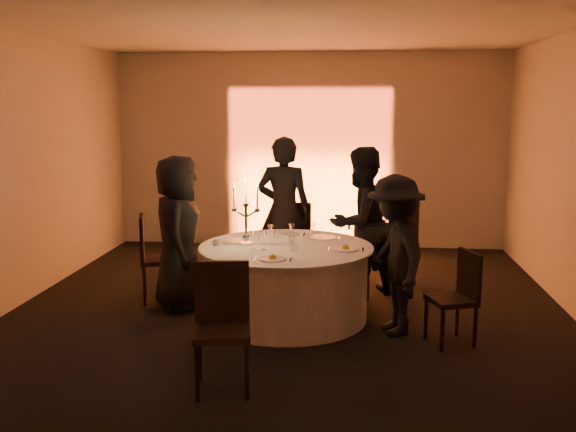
# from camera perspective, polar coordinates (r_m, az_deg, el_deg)

# --- Properties ---
(floor) EXTENTS (7.00, 7.00, 0.00)m
(floor) POSITION_cam_1_polar(r_m,az_deg,el_deg) (6.83, -0.17, -9.01)
(floor) COLOR black
(floor) RESTS_ON ground
(ceiling) EXTENTS (7.00, 7.00, 0.00)m
(ceiling) POSITION_cam_1_polar(r_m,az_deg,el_deg) (6.50, -0.18, 16.86)
(ceiling) COLOR silver
(ceiling) RESTS_ON wall_back
(wall_back) EXTENTS (7.00, 0.00, 7.00)m
(wall_back) POSITION_cam_1_polar(r_m,az_deg,el_deg) (9.97, 1.91, 5.83)
(wall_back) COLOR #BCB7AE
(wall_back) RESTS_ON floor
(wall_front) EXTENTS (7.00, 0.00, 7.00)m
(wall_front) POSITION_cam_1_polar(r_m,az_deg,el_deg) (3.08, -6.93, -3.65)
(wall_front) COLOR #BCB7AE
(wall_front) RESTS_ON floor
(wall_left) EXTENTS (0.00, 7.00, 7.00)m
(wall_left) POSITION_cam_1_polar(r_m,az_deg,el_deg) (7.43, -23.91, 3.56)
(wall_left) COLOR #BCB7AE
(wall_left) RESTS_ON floor
(uplighter_fixture) EXTENTS (0.25, 0.12, 0.10)m
(uplighter_fixture) POSITION_cam_1_polar(r_m,az_deg,el_deg) (9.88, 1.74, -2.70)
(uplighter_fixture) COLOR black
(uplighter_fixture) RESTS_ON floor
(banquet_table) EXTENTS (1.80, 1.80, 0.77)m
(banquet_table) POSITION_cam_1_polar(r_m,az_deg,el_deg) (6.71, -0.17, -5.90)
(banquet_table) COLOR black
(banquet_table) RESTS_ON floor
(chair_left) EXTENTS (0.54, 0.54, 0.98)m
(chair_left) POSITION_cam_1_polar(r_m,az_deg,el_deg) (7.41, -11.93, -3.23)
(chair_left) COLOR black
(chair_left) RESTS_ON floor
(chair_back_left) EXTENTS (0.45, 0.45, 0.99)m
(chair_back_left) POSITION_cam_1_polar(r_m,az_deg,el_deg) (8.27, 0.63, -1.62)
(chair_back_left) COLOR black
(chair_back_left) RESTS_ON floor
(chair_back_right) EXTENTS (0.65, 0.65, 1.06)m
(chair_back_right) POSITION_cam_1_polar(r_m,az_deg,el_deg) (7.96, 9.62, -1.91)
(chair_back_right) COLOR black
(chair_back_right) RESTS_ON floor
(chair_right) EXTENTS (0.49, 0.49, 0.88)m
(chair_right) POSITION_cam_1_polar(r_m,az_deg,el_deg) (6.20, 14.92, -6.57)
(chair_right) COLOR black
(chair_right) RESTS_ON floor
(chair_front) EXTENTS (0.51, 0.51, 1.00)m
(chair_front) POSITION_cam_1_polar(r_m,az_deg,el_deg) (5.12, -5.89, -9.00)
(chair_front) COLOR black
(chair_front) RESTS_ON floor
(guest_left) EXTENTS (0.68, 0.91, 1.67)m
(guest_left) POSITION_cam_1_polar(r_m,az_deg,el_deg) (7.06, -9.76, -1.47)
(guest_left) COLOR black
(guest_left) RESTS_ON floor
(guest_back_left) EXTENTS (0.72, 0.52, 1.83)m
(guest_back_left) POSITION_cam_1_polar(r_m,az_deg,el_deg) (7.87, -0.37, 0.45)
(guest_back_left) COLOR black
(guest_back_left) RESTS_ON floor
(guest_back_right) EXTENTS (1.07, 1.06, 1.74)m
(guest_back_right) POSITION_cam_1_polar(r_m,az_deg,el_deg) (7.37, 6.46, -0.63)
(guest_back_right) COLOR black
(guest_back_right) RESTS_ON floor
(guest_right) EXTENTS (0.84, 1.13, 1.56)m
(guest_right) POSITION_cam_1_polar(r_m,az_deg,el_deg) (6.28, 9.47, -3.44)
(guest_right) COLOR black
(guest_right) RESTS_ON floor
(plate_left) EXTENTS (0.36, 0.29, 0.01)m
(plate_left) POSITION_cam_1_polar(r_m,az_deg,el_deg) (6.84, -5.21, -2.24)
(plate_left) COLOR white
(plate_left) RESTS_ON banquet_table
(plate_back_left) EXTENTS (0.36, 0.24, 0.01)m
(plate_back_left) POSITION_cam_1_polar(r_m,az_deg,el_deg) (7.19, 0.08, -1.61)
(plate_back_left) COLOR white
(plate_back_left) RESTS_ON banquet_table
(plate_back_right) EXTENTS (0.35, 0.29, 0.01)m
(plate_back_right) POSITION_cam_1_polar(r_m,az_deg,el_deg) (7.02, 3.18, -1.91)
(plate_back_right) COLOR white
(plate_back_right) RESTS_ON banquet_table
(plate_right) EXTENTS (0.36, 0.27, 0.08)m
(plate_right) POSITION_cam_1_polar(r_m,az_deg,el_deg) (6.47, 5.17, -2.86)
(plate_right) COLOR white
(plate_right) RESTS_ON banquet_table
(plate_front) EXTENTS (0.35, 0.26, 0.08)m
(plate_front) POSITION_cam_1_polar(r_m,az_deg,el_deg) (6.05, -1.36, -3.74)
(plate_front) COLOR white
(plate_front) RESTS_ON banquet_table
(coffee_cup) EXTENTS (0.11, 0.11, 0.07)m
(coffee_cup) POSITION_cam_1_polar(r_m,az_deg,el_deg) (6.68, -6.20, -2.36)
(coffee_cup) COLOR white
(coffee_cup) RESTS_ON banquet_table
(candelabra) EXTENTS (0.29, 0.14, 0.70)m
(candelabra) POSITION_cam_1_polar(r_m,az_deg,el_deg) (6.67, -3.75, -0.47)
(candelabra) COLOR silver
(candelabra) RESTS_ON banquet_table
(wine_glass_a) EXTENTS (0.07, 0.07, 0.19)m
(wine_glass_a) POSITION_cam_1_polar(r_m,az_deg,el_deg) (6.74, -1.55, -1.25)
(wine_glass_a) COLOR silver
(wine_glass_a) RESTS_ON banquet_table
(wine_glass_b) EXTENTS (0.07, 0.07, 0.19)m
(wine_glass_b) POSITION_cam_1_polar(r_m,az_deg,el_deg) (6.42, -2.16, -1.83)
(wine_glass_b) COLOR silver
(wine_glass_b) RESTS_ON banquet_table
(wine_glass_c) EXTENTS (0.07, 0.07, 0.19)m
(wine_glass_c) POSITION_cam_1_polar(r_m,az_deg,el_deg) (6.90, 2.26, -1.00)
(wine_glass_c) COLOR silver
(wine_glass_c) RESTS_ON banquet_table
(wine_glass_d) EXTENTS (0.07, 0.07, 0.19)m
(wine_glass_d) POSITION_cam_1_polar(r_m,az_deg,el_deg) (6.80, 0.32, -1.16)
(wine_glass_d) COLOR silver
(wine_glass_d) RESTS_ON banquet_table
(wine_glass_e) EXTENTS (0.07, 0.07, 0.19)m
(wine_glass_e) POSITION_cam_1_polar(r_m,az_deg,el_deg) (6.45, -3.14, -1.78)
(wine_glass_e) COLOR silver
(wine_glass_e) RESTS_ON banquet_table
(tumbler_a) EXTENTS (0.07, 0.07, 0.09)m
(tumbler_a) POSITION_cam_1_polar(r_m,az_deg,el_deg) (6.70, 0.35, -2.14)
(tumbler_a) COLOR silver
(tumbler_a) RESTS_ON banquet_table
(tumbler_b) EXTENTS (0.07, 0.07, 0.09)m
(tumbler_b) POSITION_cam_1_polar(r_m,az_deg,el_deg) (6.75, -2.39, -2.05)
(tumbler_b) COLOR silver
(tumbler_b) RESTS_ON banquet_table
(tumbler_c) EXTENTS (0.07, 0.07, 0.09)m
(tumbler_c) POSITION_cam_1_polar(r_m,az_deg,el_deg) (6.40, 0.55, -2.70)
(tumbler_c) COLOR silver
(tumbler_c) RESTS_ON banquet_table
(tumbler_d) EXTENTS (0.07, 0.07, 0.09)m
(tumbler_d) POSITION_cam_1_polar(r_m,az_deg,el_deg) (6.98, -1.04, -1.64)
(tumbler_d) COLOR silver
(tumbler_d) RESTS_ON banquet_table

